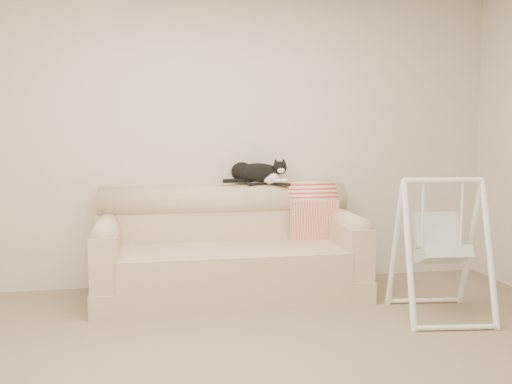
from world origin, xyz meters
The scene contains 8 objects.
ground_plane centered at (0.00, 0.00, 0.00)m, with size 5.00×5.00×0.00m, color #6E604B.
room_shell centered at (0.00, 0.00, 1.53)m, with size 5.04×4.04×2.60m.
sofa centered at (0.01, 1.62, 0.35)m, with size 2.20×0.93×0.90m.
remote_a centered at (0.30, 1.86, 0.91)m, with size 0.19×0.10×0.03m.
remote_b centered at (0.50, 1.82, 0.91)m, with size 0.17×0.14×0.02m.
tuxedo_cat centered at (0.30, 1.87, 1.01)m, with size 0.58×0.27×0.23m.
throw_blanket centered at (0.78, 1.84, 0.72)m, with size 0.43×0.38×0.58m.
baby_swing centered at (1.46, 0.75, 0.52)m, with size 0.71×0.75×1.04m.
Camera 1 is at (-0.63, -3.06, 1.36)m, focal length 40.00 mm.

